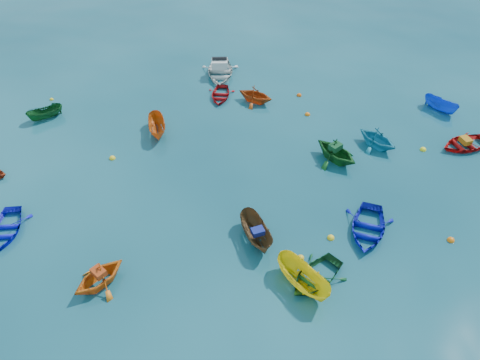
{
  "coord_description": "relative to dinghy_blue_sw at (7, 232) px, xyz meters",
  "views": [
    {
      "loc": [
        -1.26,
        -14.94,
        18.12
      ],
      "look_at": [
        0.0,
        5.0,
        0.4
      ],
      "focal_mm": 35.0,
      "sensor_mm": 36.0,
      "label": 1
    }
  ],
  "objects": [
    {
      "name": "ground",
      "position": [
        12.34,
        -2.18,
        0.0
      ],
      "size": [
        160.0,
        160.0,
        0.0
      ],
      "primitive_type": "plane",
      "color": "#093445",
      "rests_on": "ground"
    },
    {
      "name": "dinghy_blue_sw",
      "position": [
        0.0,
        0.0,
        0.0
      ],
      "size": [
        2.34,
        3.19,
        0.64
      ],
      "primitive_type": "imported",
      "rotation": [
        0.0,
        0.0,
        0.04
      ],
      "color": "#1013D3",
      "rests_on": "ground"
    },
    {
      "name": "sampan_brown_mid",
      "position": [
        12.91,
        -1.34,
        0.0
      ],
      "size": [
        1.97,
        3.24,
        1.18
      ],
      "primitive_type": "imported",
      "rotation": [
        0.0,
        0.0,
        0.29
      ],
      "color": "brown",
      "rests_on": "ground"
    },
    {
      "name": "dinghy_blue_se",
      "position": [
        18.7,
        -1.17,
        0.0
      ],
      "size": [
        3.71,
        4.28,
        0.74
      ],
      "primitive_type": "imported",
      "rotation": [
        0.0,
        0.0,
        -0.38
      ],
      "color": "#0E15B0",
      "rests_on": "ground"
    },
    {
      "name": "dinghy_orange_w",
      "position": [
        5.43,
        -3.64,
        0.0
      ],
      "size": [
        3.45,
        3.44,
        1.38
      ],
      "primitive_type": "imported",
      "rotation": [
        0.0,
        0.0,
        -0.8
      ],
      "color": "orange",
      "rests_on": "ground"
    },
    {
      "name": "sampan_yellow_mid",
      "position": [
        14.79,
        -4.32,
        0.0
      ],
      "size": [
        2.8,
        3.4,
        1.26
      ],
      "primitive_type": "imported",
      "rotation": [
        0.0,
        0.0,
        0.58
      ],
      "color": "yellow",
      "rests_on": "ground"
    },
    {
      "name": "dinghy_green_e",
      "position": [
        15.44,
        -4.01,
        0.0
      ],
      "size": [
        3.8,
        3.7,
        0.64
      ],
      "primitive_type": "imported",
      "rotation": [
        0.0,
        0.0,
        -0.86
      ],
      "color": "#104822",
      "rests_on": "ground"
    },
    {
      "name": "dinghy_cyan_se",
      "position": [
        21.2,
        5.99,
        0.0
      ],
      "size": [
        3.46,
        3.52,
        1.41
      ],
      "primitive_type": "imported",
      "rotation": [
        0.0,
        0.0,
        0.66
      ],
      "color": "teal",
      "rests_on": "ground"
    },
    {
      "name": "sampan_orange_n",
      "position": [
        7.27,
        8.29,
        0.0
      ],
      "size": [
        1.52,
        3.04,
        1.13
      ],
      "primitive_type": "imported",
      "rotation": [
        0.0,
        0.0,
        0.15
      ],
      "color": "#D15813",
      "rests_on": "ground"
    },
    {
      "name": "dinghy_green_n",
      "position": [
        18.29,
        4.76,
        0.0
      ],
      "size": [
        3.8,
        3.88,
        1.55
      ],
      "primitive_type": "imported",
      "rotation": [
        0.0,
        0.0,
        0.63
      ],
      "color": "#14561C",
      "rests_on": "ground"
    },
    {
      "name": "dinghy_red_ne",
      "position": [
        26.82,
        5.57,
        0.0
      ],
      "size": [
        3.78,
        3.1,
        0.69
      ],
      "primitive_type": "imported",
      "rotation": [
        0.0,
        0.0,
        -1.32
      ],
      "color": "#B30F0E",
      "rests_on": "ground"
    },
    {
      "name": "sampan_blue_far",
      "position": [
        26.82,
        9.8,
        0.0
      ],
      "size": [
        2.34,
        2.61,
        0.99
      ],
      "primitive_type": "imported",
      "rotation": [
        0.0,
        0.0,
        0.66
      ],
      "color": "blue",
      "rests_on": "ground"
    },
    {
      "name": "dinghy_red_far",
      "position": [
        11.5,
        12.48,
        0.0
      ],
      "size": [
        2.37,
        3.02,
        0.57
      ],
      "primitive_type": "imported",
      "rotation": [
        0.0,
        0.0,
        -0.16
      ],
      "color": "#A30D11",
      "rests_on": "ground"
    },
    {
      "name": "dinghy_orange_far",
      "position": [
        13.99,
        11.69,
        0.0
      ],
      "size": [
        3.34,
        3.23,
        1.35
      ],
      "primitive_type": "imported",
      "rotation": [
        0.0,
        0.0,
        1.02
      ],
      "color": "#B94211",
      "rests_on": "ground"
    },
    {
      "name": "sampan_green_far",
      "position": [
        -0.49,
        10.49,
        0.0
      ],
      "size": [
        2.58,
        2.01,
        0.94
      ],
      "primitive_type": "imported",
      "rotation": [
        0.0,
        0.0,
        -1.05
      ],
      "color": "#124F1F",
      "rests_on": "ground"
    },
    {
      "name": "motorboat_white",
      "position": [
        11.58,
        15.69,
        0.0
      ],
      "size": [
        3.12,
        4.25,
        1.46
      ],
      "primitive_type": "imported",
      "rotation": [
        0.0,
        0.0,
        -0.04
      ],
      "color": "silver",
      "rests_on": "ground"
    },
    {
      "name": "tarp_blue_a",
      "position": [
        12.95,
        -1.48,
        0.74
      ],
      "size": [
        0.73,
        0.63,
        0.3
      ],
      "primitive_type": "cube",
      "rotation": [
        0.0,
        0.0,
        0.29
      ],
      "color": "navy",
      "rests_on": "sampan_brown_mid"
    },
    {
      "name": "tarp_orange_a",
      "position": [
        5.46,
        -3.6,
        0.85
      ],
      "size": [
        0.81,
        0.82,
        0.32
      ],
      "primitive_type": "cube",
      "rotation": [
        0.0,
        0.0,
        -0.8
      ],
      "color": "#AF3712",
      "rests_on": "dinghy_orange_w"
    },
    {
      "name": "tarp_green_b",
      "position": [
        18.23,
        4.85,
        0.95
      ],
      "size": [
        0.92,
        0.88,
        0.36
      ],
      "primitive_type": "cube",
      "rotation": [
        0.0,
        0.0,
        0.63
      ],
      "color": "#114420",
      "rests_on": "dinghy_green_n"
    },
    {
      "name": "tarp_orange_b",
      "position": [
        26.72,
        5.55,
        0.51
      ],
      "size": [
        0.68,
        0.81,
        0.34
      ],
      "primitive_type": "cube",
      "rotation": [
        0.0,
        0.0,
        -1.32
      ],
      "color": "#BF7313",
      "rests_on": "dinghy_red_ne"
    },
    {
      "name": "buoy_ye_a",
      "position": [
        14.97,
        -2.71,
        0.0
      ],
      "size": [
        0.36,
        0.36,
        0.36
      ],
      "primitive_type": "sphere",
      "color": "yellow",
      "rests_on": "ground"
    },
    {
      "name": "buoy_or_b",
      "position": [
        22.8,
        -2.05,
        0.0
      ],
      "size": [
        0.38,
        0.38,
        0.38
      ],
      "primitive_type": "sphere",
      "color": "orange",
      "rests_on": "ground"
    },
    {
      "name": "buoy_ye_b",
      "position": [
        4.63,
        5.75,
        0.0
      ],
      "size": [
        0.38,
        0.38,
        0.38
      ],
      "primitive_type": "sphere",
      "color": "yellow",
      "rests_on": "ground"
    },
    {
      "name": "buoy_or_c",
      "position": [
        12.93,
        -0.3,
        0.0
      ],
      "size": [
        0.31,
        0.31,
        0.31
      ],
      "primitive_type": "sphere",
      "color": "orange",
      "rests_on": "ground"
    },
    {
      "name": "buoy_ye_c",
      "position": [
        16.73,
        -1.51,
        0.0
      ],
      "size": [
        0.38,
        0.38,
        0.38
      ],
      "primitive_type": "sphere",
      "color": "yellow",
      "rests_on": "ground"
    },
    {
      "name": "buoy_or_d",
      "position": [
        17.47,
        9.79,
        0.0
      ],
      "size": [
        0.37,
        0.37,
        0.37
      ],
      "primitive_type": "sphere",
      "color": "orange",
      "rests_on": "ground"
    },
    {
      "name": "buoy_ye_d",
      "position": [
        -0.72,
        12.9,
        0.0
      ],
      "size": [
        0.29,
        0.29,
        0.29
      ],
      "primitive_type": "sphere",
      "color": "yellow",
      "rests_on": "ground"
    },
    {
      "name": "buoy_or_e",
      "position": [
        17.29,
        12.33,
        0.0
      ],
      "size": [
        0.37,
        0.37,
        0.37
      ],
      "primitive_type": "sphere",
      "color": "#E3520C",
      "rests_on": "ground"
    },
    {
      "name": "buoy_ye_e",
      "position": [
        24.06,
        5.39,
        0.0
      ],
      "size": [
        0.39,
        0.39,
        0.39
      ],
      "primitive_type": "sphere",
      "color": "yellow",
      "rests_on": "ground"
    }
  ]
}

